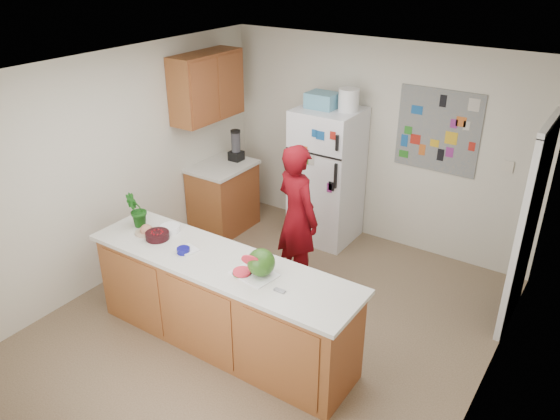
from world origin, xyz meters
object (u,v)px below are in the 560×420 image
Objects in this scene: refrigerator at (327,176)px; watermelon at (261,262)px; cherry_bowl at (157,235)px; person at (297,217)px.

watermelon is at bearing -73.61° from refrigerator.
watermelon is 1.20m from cherry_bowl.
person is 7.27× the size of cherry_bowl.
refrigerator is at bearing 78.32° from cherry_bowl.
cherry_bowl is (-0.50, -2.40, 0.11)m from refrigerator.
person reaches higher than cherry_bowl.
watermelon reaches higher than cherry_bowl.
refrigerator is 7.58× the size of cherry_bowl.
person is 1.37m from watermelon.
refrigerator reaches higher than person.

